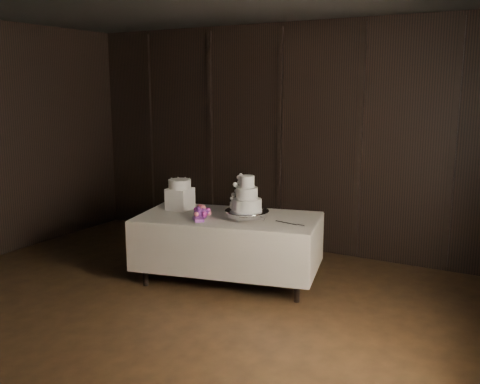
# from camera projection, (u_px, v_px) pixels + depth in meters

# --- Properties ---
(room) EXTENTS (6.08, 7.08, 3.08)m
(room) POSITION_uv_depth(u_px,v_px,m) (92.00, 174.00, 4.20)
(room) COLOR black
(room) RESTS_ON ground
(display_table) EXTENTS (2.18, 1.47, 0.76)m
(display_table) POSITION_uv_depth(u_px,v_px,m) (228.00, 246.00, 5.99)
(display_table) COLOR beige
(display_table) RESTS_ON ground
(cake_stand) EXTENTS (0.63, 0.63, 0.09)m
(cake_stand) POSITION_uv_depth(u_px,v_px,m) (247.00, 215.00, 5.82)
(cake_stand) COLOR silver
(cake_stand) RESTS_ON display_table
(wedding_cake) EXTENTS (0.36, 0.32, 0.38)m
(wedding_cake) POSITION_uv_depth(u_px,v_px,m) (244.00, 197.00, 5.78)
(wedding_cake) COLOR white
(wedding_cake) RESTS_ON cake_stand
(bouquet) EXTENTS (0.47, 0.47, 0.18)m
(bouquet) POSITION_uv_depth(u_px,v_px,m) (200.00, 212.00, 5.85)
(bouquet) COLOR #B9464C
(bouquet) RESTS_ON display_table
(box_pedestal) EXTENTS (0.27, 0.27, 0.25)m
(box_pedestal) POSITION_uv_depth(u_px,v_px,m) (180.00, 199.00, 6.25)
(box_pedestal) COLOR white
(box_pedestal) RESTS_ON display_table
(small_cake) EXTENTS (0.30, 0.30, 0.10)m
(small_cake) POSITION_uv_depth(u_px,v_px,m) (180.00, 184.00, 6.22)
(small_cake) COLOR white
(small_cake) RESTS_ON box_pedestal
(cake_knife) EXTENTS (0.37, 0.10, 0.01)m
(cake_knife) POSITION_uv_depth(u_px,v_px,m) (286.00, 223.00, 5.61)
(cake_knife) COLOR silver
(cake_knife) RESTS_ON display_table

